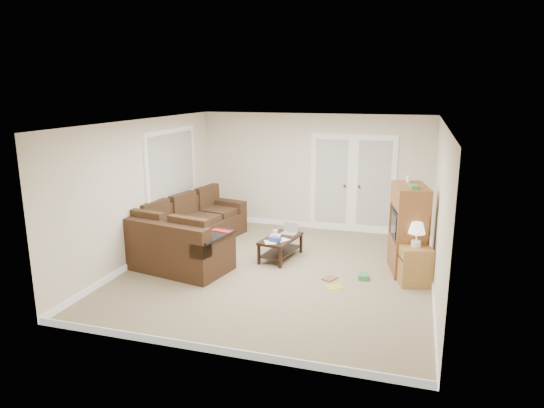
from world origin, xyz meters
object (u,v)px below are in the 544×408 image
(tv_armoire, at_px, (408,229))
(sectional_sofa, at_px, (186,236))
(side_cabinet, at_px, (415,262))
(coffee_table, at_px, (281,247))

(tv_armoire, bearing_deg, sectional_sofa, 172.77)
(side_cabinet, bearing_deg, sectional_sofa, 160.77)
(coffee_table, distance_m, tv_armoire, 2.26)
(coffee_table, relative_size, side_cabinet, 1.04)
(sectional_sofa, relative_size, side_cabinet, 3.22)
(tv_armoire, bearing_deg, side_cabinet, -86.90)
(coffee_table, height_order, tv_armoire, tv_armoire)
(sectional_sofa, xyz_separation_m, coffee_table, (1.77, 0.27, -0.13))
(sectional_sofa, bearing_deg, coffee_table, 20.11)
(coffee_table, relative_size, tv_armoire, 0.66)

